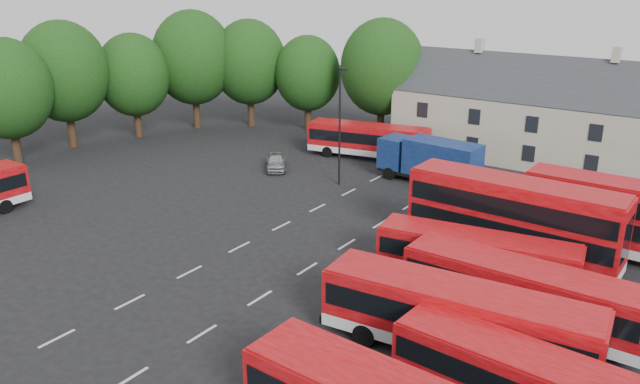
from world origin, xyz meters
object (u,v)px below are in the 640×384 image
(bus_dd_south, at_px, (513,216))
(silver_car, at_px, (276,161))
(lamppost, at_px, (340,124))
(box_truck, at_px, (430,159))

(bus_dd_south, height_order, silver_car, bus_dd_south)
(silver_car, bearing_deg, lamppost, -41.86)
(box_truck, relative_size, silver_car, 2.07)
(box_truck, relative_size, lamppost, 0.91)
(bus_dd_south, relative_size, lamppost, 1.31)
(bus_dd_south, xyz_separation_m, silver_car, (-21.71, 5.97, -2.04))
(silver_car, bearing_deg, bus_dd_south, -54.32)
(silver_car, height_order, lamppost, lamppost)
(bus_dd_south, distance_m, lamppost, 16.35)
(bus_dd_south, bearing_deg, silver_car, 165.57)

